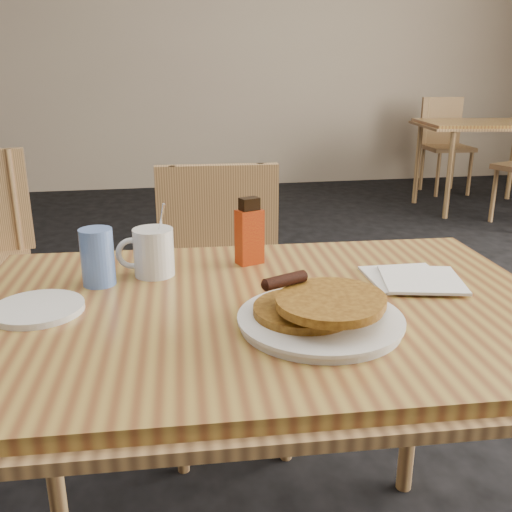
{
  "coord_description": "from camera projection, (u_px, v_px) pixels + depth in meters",
  "views": [
    {
      "loc": [
        -0.13,
        -0.94,
        1.18
      ],
      "look_at": [
        0.05,
        0.03,
        0.85
      ],
      "focal_mm": 40.0,
      "sensor_mm": 36.0,
      "label": 1
    }
  ],
  "objects": [
    {
      "name": "chair_main_far",
      "position": [
        223.0,
        279.0,
        1.85
      ],
      "size": [
        0.42,
        0.42,
        0.88
      ],
      "rotation": [
        0.0,
        0.0,
        -0.06
      ],
      "color": "tan",
      "rests_on": "floor"
    },
    {
      "name": "neighbor_table",
      "position": [
        488.0,
        127.0,
        4.84
      ],
      "size": [
        1.25,
        0.94,
        0.75
      ],
      "rotation": [
        0.0,
        0.0,
        -0.15
      ],
      "color": "#A3813A",
      "rests_on": "floor"
    },
    {
      "name": "syrup_bottle",
      "position": [
        249.0,
        233.0,
        1.29
      ],
      "size": [
        0.07,
        0.06,
        0.15
      ],
      "rotation": [
        0.0,
        0.0,
        0.36
      ],
      "color": "maroon",
      "rests_on": "main_table"
    },
    {
      "name": "side_saucer",
      "position": [
        38.0,
        309.0,
        1.05
      ],
      "size": [
        0.19,
        0.19,
        0.01
      ],
      "primitive_type": "cylinder",
      "rotation": [
        0.0,
        0.0,
        -0.17
      ],
      "color": "silver",
      "rests_on": "main_table"
    },
    {
      "name": "blue_tumbler",
      "position": [
        98.0,
        257.0,
        1.17
      ],
      "size": [
        0.09,
        0.09,
        0.12
      ],
      "primitive_type": "cylinder",
      "rotation": [
        0.0,
        0.0,
        0.33
      ],
      "color": "#5679CA",
      "rests_on": "main_table"
    },
    {
      "name": "napkin_stack",
      "position": [
        414.0,
        279.0,
        1.2
      ],
      "size": [
        0.2,
        0.21,
        0.01
      ],
      "rotation": [
        0.0,
        0.0,
        -0.03
      ],
      "color": "silver",
      "rests_on": "main_table"
    },
    {
      "name": "coffee_mug",
      "position": [
        152.0,
        251.0,
        1.22
      ],
      "size": [
        0.12,
        0.09,
        0.16
      ],
      "rotation": [
        0.0,
        0.0,
        0.1
      ],
      "color": "silver",
      "rests_on": "main_table"
    },
    {
      "name": "main_table",
      "position": [
        263.0,
        324.0,
        1.1
      ],
      "size": [
        1.21,
        0.85,
        0.75
      ],
      "rotation": [
        0.0,
        0.0,
        -0.05
      ],
      "color": "#A3813A",
      "rests_on": "floor"
    },
    {
      "name": "chair_neighbor_far",
      "position": [
        444.0,
        136.0,
        5.6
      ],
      "size": [
        0.44,
        0.44,
        0.91
      ],
      "rotation": [
        0.0,
        0.0,
        -0.07
      ],
      "color": "tan",
      "rests_on": "floor"
    },
    {
      "name": "wall_back",
      "position": [
        158.0,
        44.0,
        5.5
      ],
      "size": [
        8.0,
        0.0,
        8.0
      ],
      "primitive_type": "plane",
      "rotation": [
        1.57,
        0.0,
        0.0
      ],
      "color": "tan",
      "rests_on": "ground"
    },
    {
      "name": "pancake_plate",
      "position": [
        321.0,
        313.0,
        0.99
      ],
      "size": [
        0.29,
        0.29,
        0.08
      ],
      "rotation": [
        0.0,
        0.0,
        -0.03
      ],
      "color": "silver",
      "rests_on": "main_table"
    }
  ]
}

